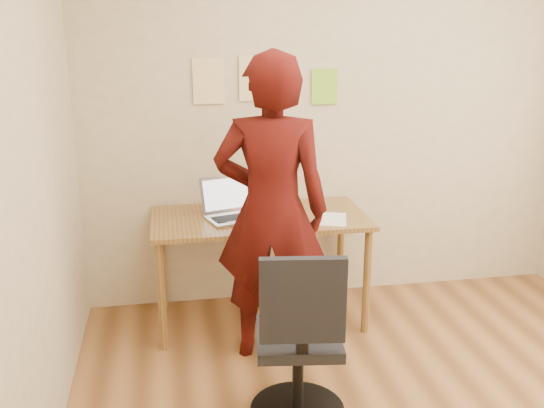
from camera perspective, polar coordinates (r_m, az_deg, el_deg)
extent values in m
cube|color=beige|center=(4.31, 5.68, 8.59)|extent=(3.50, 0.04, 2.70)
cube|color=beige|center=(2.50, -23.96, 1.24)|extent=(0.04, 3.50, 2.70)
cube|color=olive|center=(3.96, -1.19, -1.36)|extent=(1.40, 0.70, 0.03)
cylinder|color=olive|center=(3.78, -10.34, -8.62)|extent=(0.05, 0.05, 0.71)
cylinder|color=olive|center=(3.97, 8.91, -7.25)|extent=(0.05, 0.05, 0.71)
cylinder|color=olive|center=(4.33, -10.35, -5.25)|extent=(0.05, 0.05, 0.71)
cylinder|color=olive|center=(4.50, 6.47, -4.22)|extent=(0.05, 0.05, 0.71)
cube|color=silver|center=(3.90, -3.47, -1.35)|extent=(0.40, 0.33, 0.02)
cube|color=black|center=(3.89, -3.47, -1.21)|extent=(0.31, 0.21, 0.00)
cube|color=silver|center=(3.99, -4.37, 0.98)|extent=(0.35, 0.17, 0.24)
cube|color=white|center=(3.99, -4.37, 0.98)|extent=(0.31, 0.14, 0.19)
cube|color=white|center=(3.92, 5.56, -1.41)|extent=(0.27, 0.32, 0.00)
cube|color=black|center=(3.79, 2.32, -1.88)|extent=(0.09, 0.14, 0.01)
cube|color=#3F4C59|center=(3.79, 2.32, -1.80)|extent=(0.08, 0.12, 0.00)
cube|color=#FAD395|center=(4.11, -5.99, 11.42)|extent=(0.21, 0.00, 0.30)
cube|color=#FAD395|center=(4.14, -1.64, 11.75)|extent=(0.21, 0.00, 0.30)
cube|color=#8FD32F|center=(4.24, 4.97, 10.93)|extent=(0.18, 0.00, 0.24)
cube|color=black|center=(3.11, 2.50, -12.51)|extent=(0.47, 0.47, 0.06)
cube|color=black|center=(2.80, 2.91, -9.07)|extent=(0.40, 0.10, 0.42)
cube|color=black|center=(2.90, 2.84, -12.82)|extent=(0.06, 0.05, 0.11)
cylinder|color=black|center=(3.23, 2.44, -16.03)|extent=(0.06, 0.06, 0.42)
imported|color=#3D0B08|center=(3.49, -0.05, -0.64)|extent=(0.75, 0.58, 1.83)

